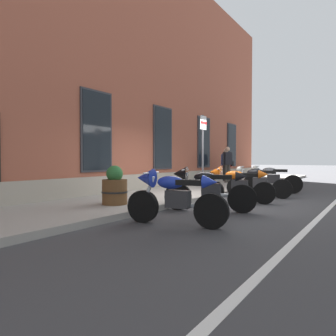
% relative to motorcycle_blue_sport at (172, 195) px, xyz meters
% --- Properties ---
extents(ground_plane, '(140.00, 140.00, 0.00)m').
position_rel_motorcycle_blue_sport_xyz_m(ground_plane, '(3.41, 1.09, -0.57)').
color(ground_plane, '#38383A').
extents(sidewalk, '(30.01, 2.94, 0.14)m').
position_rel_motorcycle_blue_sport_xyz_m(sidewalk, '(3.41, 2.56, -0.50)').
color(sidewalk, gray).
rests_on(sidewalk, ground_plane).
extents(lane_stripe, '(30.01, 0.12, 0.01)m').
position_rel_motorcycle_blue_sport_xyz_m(lane_stripe, '(3.41, -2.11, -0.56)').
color(lane_stripe, silver).
rests_on(lane_stripe, ground_plane).
extents(brick_pub_facade, '(24.01, 7.80, 9.56)m').
position_rel_motorcycle_blue_sport_xyz_m(brick_pub_facade, '(3.41, 7.88, 4.21)').
color(brick_pub_facade, brown).
rests_on(brick_pub_facade, ground_plane).
extents(motorcycle_blue_sport, '(0.70, 1.96, 1.04)m').
position_rel_motorcycle_blue_sport_xyz_m(motorcycle_blue_sport, '(0.00, 0.00, 0.00)').
color(motorcycle_blue_sport, black).
rests_on(motorcycle_blue_sport, ground_plane).
extents(motorcycle_black_sport, '(0.90, 2.08, 1.06)m').
position_rel_motorcycle_blue_sport_xyz_m(motorcycle_black_sport, '(1.69, 0.20, 0.00)').
color(motorcycle_black_sport, black).
rests_on(motorcycle_black_sport, ground_plane).
extents(motorcycle_orange_sport, '(0.71, 2.00, 1.04)m').
position_rel_motorcycle_blue_sport_xyz_m(motorcycle_orange_sport, '(3.45, 0.20, -0.00)').
color(motorcycle_orange_sport, black).
rests_on(motorcycle_orange_sport, ground_plane).
extents(motorcycle_black_naked, '(0.69, 2.02, 1.00)m').
position_rel_motorcycle_blue_sport_xyz_m(motorcycle_black_naked, '(4.95, 0.05, -0.08)').
color(motorcycle_black_naked, black).
rests_on(motorcycle_black_naked, ground_plane).
extents(motorcycle_grey_naked, '(0.64, 2.09, 1.00)m').
position_rel_motorcycle_blue_sport_xyz_m(motorcycle_grey_naked, '(6.68, 0.12, -0.07)').
color(motorcycle_grey_naked, black).
rests_on(motorcycle_grey_naked, ground_plane).
extents(pedestrian_dark_jacket, '(0.63, 0.37, 1.71)m').
position_rel_motorcycle_blue_sport_xyz_m(pedestrian_dark_jacket, '(8.70, 2.79, 0.54)').
color(pedestrian_dark_jacket, '#38332D').
rests_on(pedestrian_dark_jacket, sidewalk).
extents(pedestrian_blue_top, '(0.30, 0.65, 1.64)m').
position_rel_motorcycle_blue_sport_xyz_m(pedestrian_blue_top, '(9.57, 3.28, 0.49)').
color(pedestrian_blue_top, black).
rests_on(pedestrian_blue_top, sidewalk).
extents(parking_sign, '(0.36, 0.07, 2.51)m').
position_rel_motorcycle_blue_sport_xyz_m(parking_sign, '(3.89, 1.49, 1.19)').
color(parking_sign, '#4C4C51').
rests_on(parking_sign, sidewalk).
extents(barrel_planter, '(0.63, 0.63, 0.94)m').
position_rel_motorcycle_blue_sport_xyz_m(barrel_planter, '(0.58, 2.09, -0.04)').
color(barrel_planter, brown).
rests_on(barrel_planter, sidewalk).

